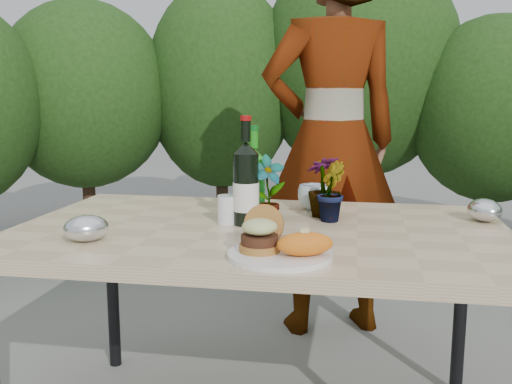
% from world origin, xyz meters
% --- Properties ---
extents(patio_table, '(1.60, 1.00, 0.75)m').
position_xyz_m(patio_table, '(0.00, 0.00, 0.69)').
color(patio_table, '#CCB088').
rests_on(patio_table, ground).
extents(shrub_hedge, '(6.79, 5.24, 2.33)m').
position_xyz_m(shrub_hedge, '(0.05, 1.81, 1.17)').
color(shrub_hedge, '#382316').
rests_on(shrub_hedge, ground).
extents(dinner_plate, '(0.28, 0.28, 0.01)m').
position_xyz_m(dinner_plate, '(0.11, -0.34, 0.76)').
color(dinner_plate, white).
rests_on(dinner_plate, patio_table).
extents(burger_stack, '(0.11, 0.16, 0.11)m').
position_xyz_m(burger_stack, '(0.06, -0.32, 0.81)').
color(burger_stack, '#B7722D').
rests_on(burger_stack, dinner_plate).
extents(sweet_potato, '(0.17, 0.12, 0.06)m').
position_xyz_m(sweet_potato, '(0.18, -0.36, 0.80)').
color(sweet_potato, orange).
rests_on(sweet_potato, dinner_plate).
extents(grilled_veg, '(0.08, 0.05, 0.03)m').
position_xyz_m(grilled_veg, '(0.13, -0.25, 0.78)').
color(grilled_veg, olive).
rests_on(grilled_veg, dinner_plate).
extents(wine_bottle, '(0.09, 0.09, 0.36)m').
position_xyz_m(wine_bottle, '(-0.05, 0.03, 0.88)').
color(wine_bottle, black).
rests_on(wine_bottle, patio_table).
extents(sparkling_water, '(0.08, 0.08, 0.32)m').
position_xyz_m(sparkling_water, '(-0.05, 0.16, 0.87)').
color(sparkling_water, '#1E8718').
rests_on(sparkling_water, patio_table).
extents(plastic_cup, '(0.07, 0.07, 0.09)m').
position_xyz_m(plastic_cup, '(-0.12, 0.04, 0.80)').
color(plastic_cup, silver).
rests_on(plastic_cup, patio_table).
extents(seedling_left, '(0.15, 0.13, 0.23)m').
position_xyz_m(seedling_left, '(0.02, 0.06, 0.87)').
color(seedling_left, '#2B5C1F').
rests_on(seedling_left, patio_table).
extents(seedling_mid, '(0.10, 0.12, 0.20)m').
position_xyz_m(seedling_mid, '(0.22, 0.14, 0.85)').
color(seedling_mid, '#22571D').
rests_on(seedling_mid, patio_table).
extents(seedling_right, '(0.17, 0.17, 0.21)m').
position_xyz_m(seedling_right, '(0.19, 0.20, 0.86)').
color(seedling_right, '#235D20').
rests_on(seedling_right, patio_table).
extents(blue_bowl, '(0.13, 0.13, 0.09)m').
position_xyz_m(blue_bowl, '(0.15, 0.32, 0.80)').
color(blue_bowl, silver).
rests_on(blue_bowl, patio_table).
extents(foil_packet_left, '(0.17, 0.16, 0.08)m').
position_xyz_m(foil_packet_left, '(-0.48, -0.27, 0.79)').
color(foil_packet_left, silver).
rests_on(foil_packet_left, patio_table).
extents(foil_packet_right, '(0.14, 0.16, 0.08)m').
position_xyz_m(foil_packet_right, '(0.74, 0.22, 0.79)').
color(foil_packet_right, silver).
rests_on(foil_packet_right, patio_table).
extents(person, '(0.82, 0.68, 1.91)m').
position_xyz_m(person, '(0.18, 1.00, 0.96)').
color(person, '#A37451').
rests_on(person, ground).
extents(terracotta_pot, '(0.17, 0.17, 0.14)m').
position_xyz_m(terracotta_pot, '(-1.69, 1.78, 0.07)').
color(terracotta_pot, '#BD4F30').
rests_on(terracotta_pot, ground).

